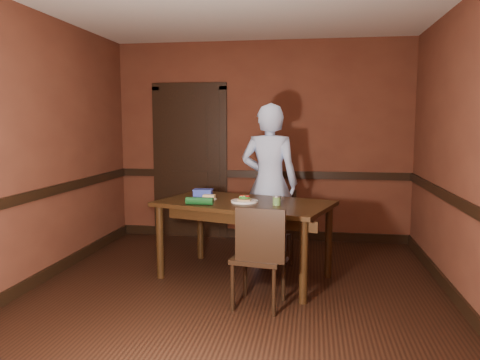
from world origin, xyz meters
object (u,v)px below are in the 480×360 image
(person, at_px, (269,183))
(food_tub, at_px, (203,193))
(sauce_jar, at_px, (277,200))
(sandwich_plate, at_px, (244,200))
(dining_table, at_px, (245,240))
(cheese_saucer, at_px, (209,198))
(chair_far, at_px, (276,227))
(chair_near, at_px, (259,256))

(person, xyz_separation_m, food_tub, (-0.68, -0.47, -0.06))
(sauce_jar, bearing_deg, sandwich_plate, 160.26)
(sandwich_plate, xyz_separation_m, food_tub, (-0.49, 0.25, 0.02))
(dining_table, xyz_separation_m, food_tub, (-0.49, 0.21, 0.45))
(sauce_jar, xyz_separation_m, cheese_saucer, (-0.73, 0.22, -0.03))
(sauce_jar, relative_size, cheese_saucer, 0.57)
(chair_far, distance_m, chair_near, 1.35)
(food_tub, bearing_deg, person, 32.11)
(chair_near, relative_size, person, 0.50)
(chair_far, bearing_deg, person, 128.26)
(dining_table, relative_size, sandwich_plate, 6.19)
(chair_far, distance_m, food_tub, 0.97)
(sandwich_plate, distance_m, food_tub, 0.55)
(chair_near, xyz_separation_m, person, (-0.04, 1.41, 0.46))
(chair_near, xyz_separation_m, sauce_jar, (0.11, 0.58, 0.40))
(person, height_order, sauce_jar, person)
(person, relative_size, sauce_jar, 19.48)
(chair_near, distance_m, person, 1.49)
(dining_table, bearing_deg, chair_near, -54.82)
(chair_far, xyz_separation_m, chair_near, (-0.04, -1.35, 0.05))
(chair_far, distance_m, cheese_saucer, 0.95)
(dining_table, xyz_separation_m, chair_near, (0.23, -0.73, 0.05))
(person, distance_m, sandwich_plate, 0.75)
(sandwich_plate, xyz_separation_m, sauce_jar, (0.34, -0.12, 0.03))
(sandwich_plate, height_order, cheese_saucer, sandwich_plate)
(dining_table, distance_m, cheese_saucer, 0.58)
(chair_far, xyz_separation_m, sandwich_plate, (-0.27, -0.65, 0.41))
(sandwich_plate, bearing_deg, chair_far, 67.62)
(chair_far, relative_size, sandwich_plate, 2.95)
(sandwich_plate, xyz_separation_m, cheese_saucer, (-0.39, 0.10, 0.00))
(dining_table, distance_m, sandwich_plate, 0.42)
(chair_far, xyz_separation_m, person, (-0.08, 0.07, 0.50))
(chair_near, xyz_separation_m, food_tub, (-0.72, 0.94, 0.39))
(dining_table, xyz_separation_m, person, (0.19, 0.68, 0.51))
(dining_table, bearing_deg, chair_far, 83.68)
(sandwich_plate, relative_size, cheese_saucer, 1.69)
(person, xyz_separation_m, cheese_saucer, (-0.58, -0.62, -0.09))
(dining_table, relative_size, cheese_saucer, 10.47)
(chair_far, xyz_separation_m, sauce_jar, (0.07, -0.77, 0.44))
(sauce_jar, bearing_deg, dining_table, 155.16)
(dining_table, relative_size, sauce_jar, 18.29)
(food_tub, bearing_deg, chair_far, 25.43)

